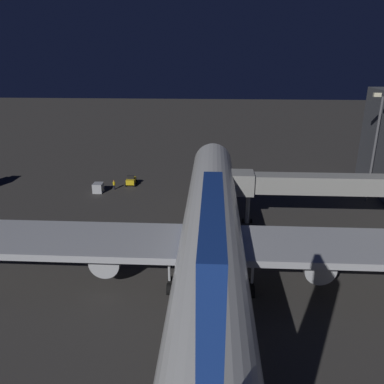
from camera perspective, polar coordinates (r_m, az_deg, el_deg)
ground_plane at (r=46.86m, az=2.80°, el=-9.81°), size 320.00×320.00×0.00m
airliner_at_gate at (r=37.40m, az=2.85°, el=-7.72°), size 56.65×65.38×20.32m
jet_bridge at (r=55.46m, az=15.77°, el=1.14°), size 22.92×3.40×7.57m
apron_floodlight_mast at (r=67.67m, az=25.44°, el=6.91°), size 2.90×0.50×17.37m
pushback_tug at (r=72.02m, az=-8.94°, el=1.62°), size 1.86×2.46×1.95m
baggage_container_mid_row at (r=69.45m, az=-13.64°, el=0.61°), size 1.62×1.86×1.63m
ground_crew_by_belt_loader at (r=70.11m, az=-11.40°, el=1.10°), size 0.40×0.40×1.74m
traffic_cone_nose_port at (r=68.15m, az=4.83°, el=0.27°), size 0.36×0.36×0.55m
traffic_cone_nose_starboard at (r=68.15m, az=1.13°, el=0.34°), size 0.36×0.36×0.55m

